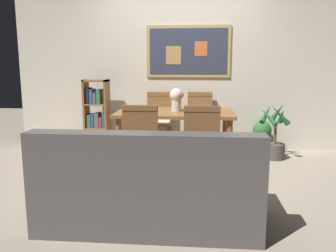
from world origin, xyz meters
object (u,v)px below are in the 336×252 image
object	(u,v)px
potted_palm	(274,139)
dining_chair_near_left	(142,138)
potted_ivy	(262,136)
dining_chair_far_right	(200,117)
bookshelf	(97,119)
tv_remote	(205,111)
dining_chair_far_left	(159,117)
dining_table	(175,118)
flower_vase	(177,98)
dining_chair_near_right	(202,139)
leather_couch	(149,189)

from	to	relation	value
potted_palm	dining_chair_near_left	bearing A→B (deg)	-144.46
potted_ivy	potted_palm	world-z (taller)	potted_palm
dining_chair_far_right	bookshelf	bearing A→B (deg)	-175.25
dining_chair_near_left	tv_remote	xyz separation A→B (m)	(0.70, 0.74, 0.21)
dining_chair_near_left	potted_palm	xyz separation A→B (m)	(1.70, 1.21, -0.24)
dining_chair_far_left	bookshelf	xyz separation A→B (m)	(-0.94, -0.11, -0.04)
bookshelf	dining_chair_far_left	bearing A→B (deg)	6.51
dining_chair_far_left	potted_palm	world-z (taller)	dining_chair_far_left
dining_chair_near_left	bookshelf	distance (m)	1.72
dining_chair_near_left	potted_ivy	size ratio (longest dim) A/B	1.71
dining_table	flower_vase	size ratio (longest dim) A/B	5.06
dining_table	flower_vase	xyz separation A→B (m)	(0.02, -0.00, 0.26)
dining_chair_near_left	flower_vase	xyz separation A→B (m)	(0.34, 0.76, 0.37)
dining_chair_far_right	bookshelf	world-z (taller)	bookshelf
dining_chair_far_left	tv_remote	bearing A→B (deg)	-49.66
dining_table	tv_remote	bearing A→B (deg)	-4.28
dining_chair_far_right	tv_remote	distance (m)	0.86
dining_chair_near_right	potted_palm	bearing A→B (deg)	49.72
leather_couch	bookshelf	distance (m)	2.69
dining_chair_near_left	flower_vase	bearing A→B (deg)	66.18
potted_ivy	dining_table	bearing A→B (deg)	-146.68
dining_table	dining_chair_near_right	xyz separation A→B (m)	(0.34, -0.78, -0.10)
potted_palm	flower_vase	xyz separation A→B (m)	(-1.36, -0.45, 0.61)
leather_couch	tv_remote	bearing A→B (deg)	74.37
potted_ivy	potted_palm	xyz separation A→B (m)	(0.10, -0.39, 0.04)
dining_chair_far_right	leather_couch	size ratio (longest dim) A/B	0.51
flower_vase	leather_couch	bearing A→B (deg)	-93.76
dining_chair_near_left	potted_ivy	xyz separation A→B (m)	(1.60, 1.61, -0.29)
bookshelf	dining_chair_far_right	bearing A→B (deg)	4.75
bookshelf	flower_vase	distance (m)	1.49
leather_couch	bookshelf	xyz separation A→B (m)	(-1.15, 2.43, 0.19)
dining_chair_far_right	flower_vase	size ratio (longest dim) A/B	3.05
flower_vase	tv_remote	world-z (taller)	flower_vase
leather_couch	potted_ivy	bearing A→B (deg)	62.00
dining_table	potted_palm	bearing A→B (deg)	18.04
dining_chair_near_right	flower_vase	bearing A→B (deg)	112.69
dining_chair_near_right	dining_table	bearing A→B (deg)	113.54
flower_vase	dining_chair_near_left	bearing A→B (deg)	-113.82
dining_table	potted_ivy	bearing A→B (deg)	33.32
dining_chair_far_right	dining_chair_far_left	distance (m)	0.63
flower_vase	dining_chair_far_left	bearing A→B (deg)	112.31
dining_table	dining_chair_far_left	distance (m)	0.85
dining_chair_near_left	flower_vase	distance (m)	0.91
dining_chair_near_right	dining_chair_near_left	size ratio (longest dim) A/B	1.00
dining_chair_near_right	dining_chair_near_left	distance (m)	0.66
potted_ivy	tv_remote	size ratio (longest dim) A/B	3.52
potted_ivy	potted_palm	bearing A→B (deg)	-75.61
dining_chair_far_left	dining_chair_near_left	size ratio (longest dim) A/B	1.00
dining_chair_far_right	potted_ivy	xyz separation A→B (m)	(0.96, 0.03, -0.29)
dining_chair_far_left	bookshelf	size ratio (longest dim) A/B	0.82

